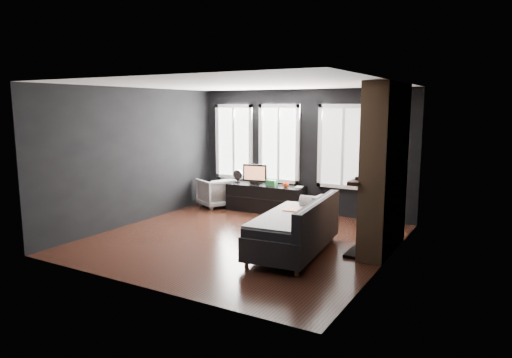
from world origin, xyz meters
The scene contains 18 objects.
floor centered at (0.00, 0.00, 0.00)m, with size 5.00×5.00×0.00m, color black.
ceiling centered at (0.00, 0.00, 2.70)m, with size 5.00×5.00×0.00m, color white.
wall_back centered at (0.00, 2.50, 1.35)m, with size 5.00×0.02×2.70m, color black.
wall_left centered at (-2.50, 0.00, 1.35)m, with size 0.02×5.00×2.70m, color black.
wall_right centered at (2.50, 0.00, 1.35)m, with size 0.02×5.00×2.70m, color black.
windows centered at (-0.45, 2.46, 2.38)m, with size 4.00×0.16×1.76m, color white, non-canonical shape.
fireplace centered at (2.30, 0.60, 1.35)m, with size 0.70×1.62×2.70m, color #93724C, non-canonical shape.
sofa centered at (1.10, -0.23, 0.45)m, with size 1.05×2.09×0.90m, color #27272A, non-canonical shape.
stripe_pillow centered at (1.27, 0.41, 0.65)m, with size 0.09×0.38×0.38m, color gray.
armchair centered at (-1.93, 1.95, 0.37)m, with size 0.72×0.68×0.75m, color silver.
media_console centered at (-0.68, 2.10, 0.30)m, with size 1.76×0.55×0.60m, color black, non-canonical shape.
monitor centered at (-0.95, 2.06, 0.86)m, with size 0.57×0.12×0.51m, color black, non-canonical shape.
desk_fan centered at (-1.40, 2.06, 0.76)m, with size 0.22×0.22×0.30m, color gray, non-canonical shape.
mug centered at (-0.17, 2.05, 0.67)m, with size 0.13×0.10×0.13m, color #F53F12.
book centered at (0.01, 2.19, 0.71)m, with size 0.16×0.02×0.22m, color tan.
storage_box centered at (-0.53, 2.08, 0.67)m, with size 0.23×0.15×0.13m, color #296733.
mantel_vase centered at (2.05, 1.05, 1.32)m, with size 0.18×0.19×0.18m, color gold.
mantel_clock centered at (2.05, 0.05, 1.25)m, with size 0.12×0.12×0.04m, color black.
Camera 1 is at (4.12, -6.65, 2.34)m, focal length 32.00 mm.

